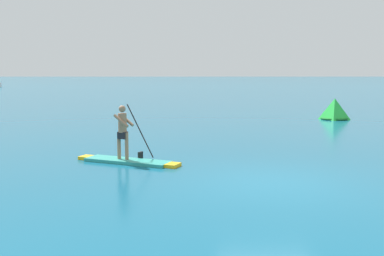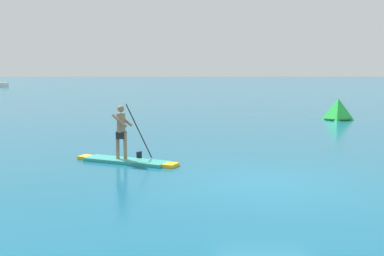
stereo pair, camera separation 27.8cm
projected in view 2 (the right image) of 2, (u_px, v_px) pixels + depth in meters
ground at (266, 183)px, 11.65m from camera, size 440.00×440.00×0.00m
paddleboarder_mid_center at (125, 151)px, 14.19m from camera, size 3.31×1.81×1.81m
race_marker_buoy at (338, 110)px, 26.63m from camera, size 1.66×1.66×1.22m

